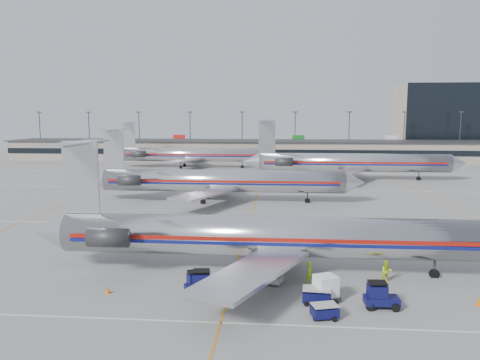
# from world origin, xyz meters

# --- Properties ---
(ground) EXTENTS (260.00, 260.00, 0.00)m
(ground) POSITION_xyz_m (0.00, 0.00, 0.00)
(ground) COLOR gray
(ground) RESTS_ON ground
(apron_markings) EXTENTS (160.00, 0.15, 0.02)m
(apron_markings) POSITION_xyz_m (0.00, 10.00, 0.01)
(apron_markings) COLOR silver
(apron_markings) RESTS_ON ground
(terminal) EXTENTS (162.00, 17.00, 6.25)m
(terminal) POSITION_xyz_m (0.00, 97.97, 3.16)
(terminal) COLOR gray
(terminal) RESTS_ON ground
(light_mast_row) EXTENTS (163.60, 0.40, 15.28)m
(light_mast_row) POSITION_xyz_m (0.00, 112.00, 8.58)
(light_mast_row) COLOR #38383D
(light_mast_row) RESTS_ON ground
(distant_building) EXTENTS (30.00, 20.00, 25.00)m
(distant_building) POSITION_xyz_m (62.00, 128.00, 12.50)
(distant_building) COLOR tan
(distant_building) RESTS_ON ground
(jet_foreground) EXTENTS (45.16, 26.59, 11.82)m
(jet_foreground) POSITION_xyz_m (2.93, -7.56, 3.43)
(jet_foreground) COLOR silver
(jet_foreground) RESTS_ON ground
(jet_second_row) EXTENTS (45.77, 26.95, 11.98)m
(jet_second_row) POSITION_xyz_m (-6.22, 26.81, 3.48)
(jet_second_row) COLOR silver
(jet_second_row) RESTS_ON ground
(jet_third_row) EXTENTS (48.36, 29.75, 13.22)m
(jet_third_row) POSITION_xyz_m (18.91, 55.36, 3.84)
(jet_third_row) COLOR silver
(jet_third_row) RESTS_ON ground
(jet_back_row) EXTENTS (45.17, 27.78, 12.35)m
(jet_back_row) POSITION_xyz_m (-20.11, 75.68, 3.59)
(jet_back_row) COLOR silver
(jet_back_row) RESTS_ON ground
(tug_left) EXTENTS (2.59, 2.10, 1.89)m
(tug_left) POSITION_xyz_m (-2.41, -13.02, 0.86)
(tug_left) COLOR #0B0C3E
(tug_left) RESTS_ON ground
(tug_center) EXTENTS (2.60, 1.51, 2.01)m
(tug_center) POSITION_xyz_m (-1.93, -13.19, 0.92)
(tug_center) COLOR #0B0C3E
(tug_center) RESTS_ON ground
(tug_right) EXTENTS (2.53, 1.37, 2.00)m
(tug_right) POSITION_xyz_m (11.26, -14.63, 0.91)
(tug_right) COLOR #0B0C3E
(tug_right) RESTS_ON ground
(cart_inner) EXTENTS (2.03, 1.64, 1.01)m
(cart_inner) POSITION_xyz_m (7.11, -16.69, 0.53)
(cart_inner) COLOR #0B0C3E
(cart_inner) RESTS_ON ground
(cart_outer) EXTENTS (2.19, 1.59, 1.18)m
(cart_outer) POSITION_xyz_m (6.76, -14.12, 0.63)
(cart_outer) COLOR #0B0C3E
(cart_outer) RESTS_ON ground
(uld_container) EXTENTS (2.35, 2.20, 1.98)m
(uld_container) POSITION_xyz_m (7.47, -13.55, 1.00)
(uld_container) COLOR #2D2D30
(uld_container) RESTS_ON ground
(belt_loader) EXTENTS (4.54, 2.34, 2.32)m
(belt_loader) POSITION_xyz_m (2.45, -10.05, 0.62)
(belt_loader) COLOR #9E9E9E
(belt_loader) RESTS_ON ground
(ramp_worker_near) EXTENTS (0.68, 0.79, 1.82)m
(ramp_worker_near) POSITION_xyz_m (6.49, -9.76, 0.91)
(ramp_worker_near) COLOR #AFE415
(ramp_worker_near) RESTS_ON ground
(ramp_worker_far) EXTENTS (0.97, 0.77, 1.91)m
(ramp_worker_far) POSITION_xyz_m (12.98, -9.06, 0.95)
(ramp_worker_far) COLOR #C5DB14
(ramp_worker_far) RESTS_ON ground
(cone_right) EXTENTS (0.55, 0.55, 0.67)m
(cone_right) POSITION_xyz_m (18.74, -13.53, 0.34)
(cone_right) COLOR #DB5707
(cone_right) RESTS_ON ground
(cone_left) EXTENTS (0.44, 0.44, 0.57)m
(cone_left) POSITION_xyz_m (-9.54, -13.51, 0.29)
(cone_left) COLOR #DB5707
(cone_left) RESTS_ON ground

